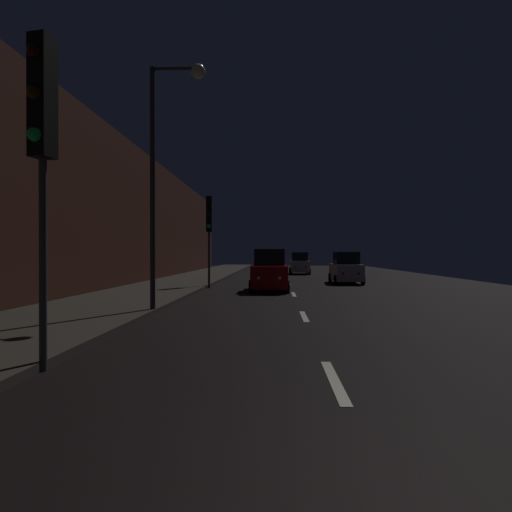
{
  "coord_description": "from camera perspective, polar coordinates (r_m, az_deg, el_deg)",
  "views": [
    {
      "loc": [
        -0.86,
        -3.39,
        1.83
      ],
      "look_at": [
        -1.75,
        17.74,
        1.73
      ],
      "focal_mm": 31.14,
      "sensor_mm": 36.0,
      "label": 1
    }
  ],
  "objects": [
    {
      "name": "streetlamp_overhead",
      "position": [
        14.08,
        -11.36,
        13.2
      ],
      "size": [
        1.7,
        0.44,
        7.57
      ],
      "color": "#2D2D30",
      "rests_on": "ground"
    },
    {
      "name": "car_distant_taillights",
      "position": [
        40.38,
        5.61,
        -1.05
      ],
      "size": [
        1.81,
        3.93,
        1.98
      ],
      "rotation": [
        0.0,
        0.0,
        1.57
      ],
      "color": "silver",
      "rests_on": "ground"
    },
    {
      "name": "traffic_light_far_left",
      "position": [
        23.86,
        -6.06,
        4.45
      ],
      "size": [
        0.34,
        0.47,
        4.91
      ],
      "rotation": [
        0.0,
        0.0,
        -1.45
      ],
      "color": "#38383A",
      "rests_on": "ground"
    },
    {
      "name": "car_parked_right_far",
      "position": [
        28.1,
        11.47,
        -1.65
      ],
      "size": [
        1.79,
        3.87,
        1.95
      ],
      "rotation": [
        0.0,
        0.0,
        1.57
      ],
      "color": "silver",
      "rests_on": "ground"
    },
    {
      "name": "lane_centerline",
      "position": [
        19.53,
        4.93,
        -5.09
      ],
      "size": [
        0.16,
        26.6,
        0.01
      ],
      "color": "beige",
      "rests_on": "ground"
    },
    {
      "name": "traffic_light_near_left",
      "position": [
        7.9,
        -25.82,
        14.87
      ],
      "size": [
        0.36,
        0.48,
        5.22
      ],
      "rotation": [
        0.0,
        0.0,
        -1.75
      ],
      "color": "#38383A",
      "rests_on": "ground"
    },
    {
      "name": "car_approaching_headlights",
      "position": [
        22.07,
        1.76,
        -2.03
      ],
      "size": [
        1.9,
        4.1,
        2.07
      ],
      "rotation": [
        0.0,
        0.0,
        -1.57
      ],
      "color": "maroon",
      "rests_on": "ground"
    },
    {
      "name": "ground",
      "position": [
        27.97,
        4.17,
        -3.5
      ],
      "size": [
        25.73,
        84.0,
        0.02
      ],
      "primitive_type": "cube",
      "color": "black"
    },
    {
      "name": "building_facade_left",
      "position": [
        25.9,
        -16.61,
        5.18
      ],
      "size": [
        0.8,
        63.0,
        8.1
      ],
      "primitive_type": "cube",
      "color": "#472319",
      "rests_on": "ground"
    },
    {
      "name": "sidewalk_left",
      "position": [
        28.55,
        -9.35,
        -3.26
      ],
      "size": [
        4.4,
        84.0,
        0.15
      ],
      "primitive_type": "cube",
      "color": "#38332B",
      "rests_on": "ground"
    }
  ]
}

